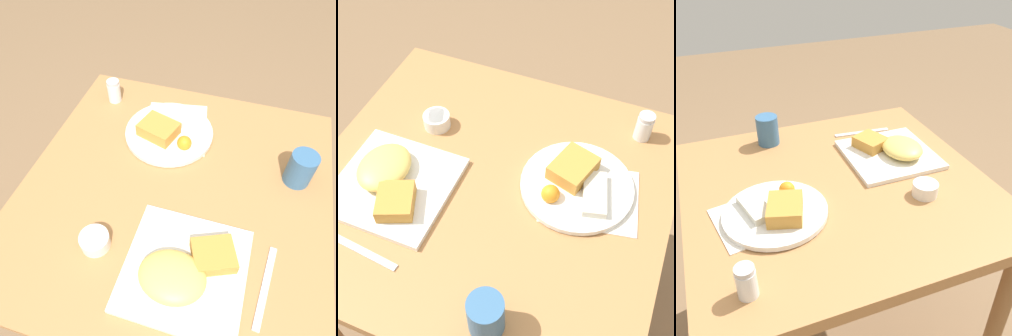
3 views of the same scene
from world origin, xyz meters
TOP-DOWN VIEW (x-y plane):
  - ground_plane at (0.00, 0.00)m, footprint 8.00×8.00m
  - dining_table at (0.00, 0.00)m, footprint 0.83×0.86m
  - menu_card at (-0.06, 0.24)m, footprint 0.23×0.26m
  - plate_square_near at (0.09, -0.22)m, footprint 0.27×0.27m
  - plate_oval_far at (-0.08, 0.20)m, footprint 0.27×0.27m
  - sauce_ramekin at (-0.14, -0.21)m, footprint 0.07×0.07m
  - salt_shaker at (-0.30, 0.31)m, footprint 0.04×0.04m
  - butter_knife at (0.27, -0.19)m, footprint 0.03×0.20m
  - coffee_mug at (0.31, 0.13)m, footprint 0.07×0.07m

SIDE VIEW (x-z plane):
  - ground_plane at x=0.00m, z-range 0.00..0.00m
  - dining_table at x=0.00m, z-range 0.26..0.98m
  - menu_card at x=-0.06m, z-range 0.71..0.72m
  - butter_knife at x=0.27m, z-range 0.71..0.72m
  - plate_oval_far at x=-0.08m, z-range 0.71..0.76m
  - sauce_ramekin at x=-0.14m, z-range 0.72..0.75m
  - plate_square_near at x=0.09m, z-range 0.71..0.77m
  - salt_shaker at x=-0.30m, z-range 0.71..0.79m
  - coffee_mug at x=0.31m, z-range 0.71..0.81m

